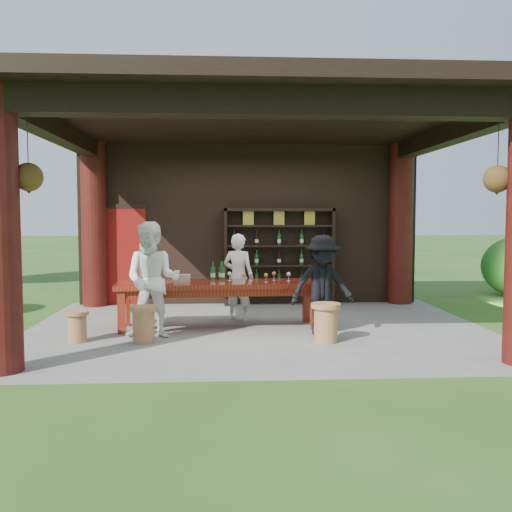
{
  "coord_description": "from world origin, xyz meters",
  "views": [
    {
      "loc": [
        -0.56,
        -9.13,
        1.82
      ],
      "look_at": [
        0.0,
        0.4,
        1.15
      ],
      "focal_mm": 40.0,
      "sensor_mm": 36.0,
      "label": 1
    }
  ],
  "objects": [
    {
      "name": "tasting_table",
      "position": [
        -0.63,
        0.11,
        0.63
      ],
      "size": [
        3.32,
        1.02,
        0.75
      ],
      "rotation": [
        0.0,
        0.0,
        0.05
      ],
      "color": "#61170D",
      "rests_on": "ground"
    },
    {
      "name": "wine_shelf",
      "position": [
        0.6,
        2.45,
        1.0
      ],
      "size": [
        2.25,
        0.34,
        1.98
      ],
      "color": "black",
      "rests_on": "ground"
    },
    {
      "name": "host",
      "position": [
        -0.29,
        0.78,
        0.76
      ],
      "size": [
        0.65,
        0.56,
        1.52
      ],
      "primitive_type": "imported",
      "rotation": [
        0.0,
        0.0,
        2.72
      ],
      "color": "white",
      "rests_on": "ground"
    },
    {
      "name": "table_bottles",
      "position": [
        -0.63,
        0.45,
        0.9
      ],
      "size": [
        0.24,
        0.15,
        0.31
      ],
      "color": "#194C1E",
      "rests_on": "tasting_table"
    },
    {
      "name": "napkin_basket",
      "position": [
        -1.21,
        -0.04,
        0.82
      ],
      "size": [
        0.27,
        0.19,
        0.14
      ],
      "primitive_type": "cube",
      "rotation": [
        0.0,
        0.0,
        0.05
      ],
      "color": "#BF6672",
      "rests_on": "tasting_table"
    },
    {
      "name": "guest_man",
      "position": [
        0.95,
        -0.58,
        0.76
      ],
      "size": [
        1.07,
        0.72,
        1.53
      ],
      "primitive_type": "imported",
      "rotation": [
        0.0,
        0.0,
        0.16
      ],
      "color": "black",
      "rests_on": "ground"
    },
    {
      "name": "shrubs",
      "position": [
        2.97,
        0.34,
        0.56
      ],
      "size": [
        17.55,
        8.4,
        1.36
      ],
      "color": "#194C14",
      "rests_on": "ground"
    },
    {
      "name": "ground",
      "position": [
        0.0,
        0.0,
        0.0
      ],
      "size": [
        90.0,
        90.0,
        0.0
      ],
      "primitive_type": "plane",
      "color": "#2D5119",
      "rests_on": "ground"
    },
    {
      "name": "stool_near_right",
      "position": [
        0.92,
        -1.07,
        0.3
      ],
      "size": [
        0.43,
        0.43,
        0.57
      ],
      "rotation": [
        0.0,
        0.0,
        -0.01
      ],
      "color": "#9A653D",
      "rests_on": "ground"
    },
    {
      "name": "stool_near_left",
      "position": [
        -1.7,
        -0.95,
        0.28
      ],
      "size": [
        0.4,
        0.4,
        0.53
      ],
      "rotation": [
        0.0,
        0.0,
        0.31
      ],
      "color": "#9A653D",
      "rests_on": "ground"
    },
    {
      "name": "stool_far_left",
      "position": [
        -2.67,
        -0.85,
        0.24
      ],
      "size": [
        0.34,
        0.34,
        0.45
      ],
      "rotation": [
        0.0,
        0.0,
        -0.38
      ],
      "color": "#9A653D",
      "rests_on": "ground"
    },
    {
      "name": "pavilion",
      "position": [
        -0.01,
        0.43,
        2.13
      ],
      "size": [
        7.5,
        6.0,
        3.6
      ],
      "color": "slate",
      "rests_on": "ground"
    },
    {
      "name": "guest_woman",
      "position": [
        -1.6,
        -0.61,
        0.87
      ],
      "size": [
        0.92,
        0.76,
        1.74
      ],
      "primitive_type": "imported",
      "rotation": [
        0.0,
        0.0,
        -0.13
      ],
      "color": "white",
      "rests_on": "ground"
    },
    {
      "name": "table_glasses",
      "position": [
        0.03,
        0.18,
        0.82
      ],
      "size": [
        1.04,
        0.34,
        0.15
      ],
      "color": "silver",
      "rests_on": "tasting_table"
    },
    {
      "name": "trees",
      "position": [
        3.45,
        1.2,
        3.37
      ],
      "size": [
        21.1,
        11.65,
        4.8
      ],
      "color": "#3F2819",
      "rests_on": "ground"
    }
  ]
}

